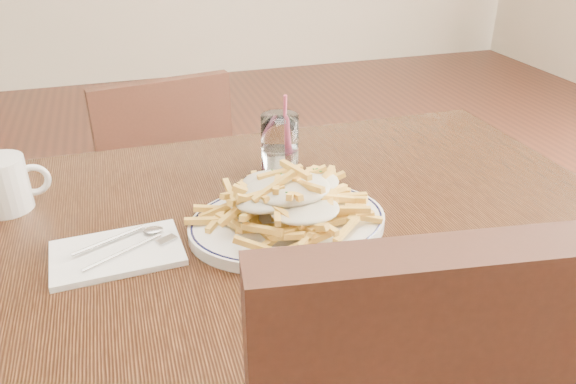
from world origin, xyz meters
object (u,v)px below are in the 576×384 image
object	(u,v)px
table	(288,259)
coffee_mug	(5,184)
loaded_fries	(288,196)
water_glass	(280,148)
chair_far	(163,186)
fries_plate	(288,223)

from	to	relation	value
table	coffee_mug	world-z (taller)	coffee_mug
loaded_fries	coffee_mug	world-z (taller)	loaded_fries
table	water_glass	xyz separation A→B (m)	(0.04, 0.19, 0.13)
table	coffee_mug	size ratio (longest dim) A/B	9.83
table	chair_far	bearing A→B (deg)	101.48
loaded_fries	coffee_mug	distance (m)	0.50
chair_far	fries_plate	bearing A→B (deg)	-79.42
fries_plate	loaded_fries	bearing A→B (deg)	116.57
chair_far	loaded_fries	world-z (taller)	loaded_fries
water_glass	coffee_mug	xyz separation A→B (m)	(-0.50, -0.00, -0.00)
chair_far	fries_plate	xyz separation A→B (m)	(0.15, -0.79, 0.30)
loaded_fries	chair_far	bearing A→B (deg)	100.58
table	chair_far	xyz separation A→B (m)	(-0.16, 0.77, -0.21)
loaded_fries	water_glass	world-z (taller)	water_glass
water_glass	chair_far	bearing A→B (deg)	108.88
water_glass	coffee_mug	world-z (taller)	water_glass
table	loaded_fries	size ratio (longest dim) A/B	4.02
fries_plate	water_glass	size ratio (longest dim) A/B	2.35
loaded_fries	coffee_mug	size ratio (longest dim) A/B	2.45
water_glass	loaded_fries	bearing A→B (deg)	-103.16
chair_far	loaded_fries	bearing A→B (deg)	-79.42
table	coffee_mug	bearing A→B (deg)	157.71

